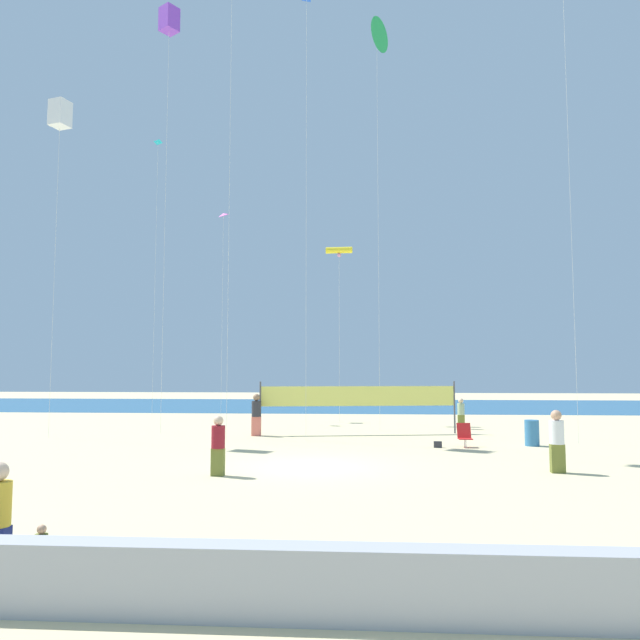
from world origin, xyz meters
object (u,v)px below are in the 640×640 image
object	(u,v)px
kite_green_delta	(377,36)
kite_cyan_diamond	(158,158)
beachgoer_sage_shirt	(461,412)
volleyball_net	(359,398)
kite_magenta_diamond	(223,218)
kite_violet_box	(169,21)
kite_blue_diamond	(307,27)
beachgoer_maroon_shirt	(218,444)
beachgoer_white_shirt	(557,439)
trash_barrel	(532,433)
toddler_figure	(41,551)
kite_yellow_tube	(339,251)
beachgoer_charcoal_shirt	(256,413)
folding_beach_chair	(464,435)
kite_white_box	(60,114)
beach_handbag	(438,444)

from	to	relation	value
kite_green_delta	kite_cyan_diamond	xyz separation A→B (m)	(-13.68, 6.86, -3.56)
beachgoer_sage_shirt	volleyball_net	xyz separation A→B (m)	(-5.08, -2.90, 0.83)
beachgoer_sage_shirt	kite_cyan_diamond	bearing A→B (deg)	157.07
kite_cyan_diamond	kite_magenta_diamond	bearing A→B (deg)	6.53
kite_violet_box	kite_blue_diamond	bearing A→B (deg)	-17.99
beachgoer_maroon_shirt	kite_violet_box	bearing A→B (deg)	-64.33
beachgoer_white_shirt	trash_barrel	world-z (taller)	beachgoer_white_shirt
toddler_figure	kite_yellow_tube	world-z (taller)	kite_yellow_tube
kite_magenta_diamond	kite_cyan_diamond	world-z (taller)	kite_cyan_diamond
beachgoer_charcoal_shirt	kite_yellow_tube	distance (m)	11.94
beachgoer_charcoal_shirt	folding_beach_chair	distance (m)	9.23
volleyball_net	kite_white_box	xyz separation A→B (m)	(-13.38, -2.41, 12.79)
volleyball_net	kite_blue_diamond	xyz separation A→B (m)	(-2.18, -2.57, 16.33)
kite_green_delta	beachgoer_sage_shirt	bearing A→B (deg)	17.03
beachgoer_white_shirt	beachgoer_maroon_shirt	xyz separation A→B (m)	(-9.55, -1.17, -0.07)
beachgoer_charcoal_shirt	beachgoer_sage_shirt	bearing A→B (deg)	117.84
beachgoer_white_shirt	kite_magenta_diamond	xyz separation A→B (m)	(-14.26, 19.01, 11.56)
beach_handbag	kite_green_delta	xyz separation A→B (m)	(-2.00, 6.25, 19.75)
toddler_figure	kite_cyan_diamond	bearing A→B (deg)	108.83
beachgoer_sage_shirt	kite_blue_diamond	bearing A→B (deg)	-148.35
kite_blue_diamond	folding_beach_chair	bearing A→B (deg)	-15.36
kite_yellow_tube	kite_violet_box	world-z (taller)	kite_violet_box
beachgoer_charcoal_shirt	folding_beach_chair	bearing A→B (deg)	74.87
beachgoer_charcoal_shirt	kite_blue_diamond	distance (m)	17.22
beachgoer_charcoal_shirt	beach_handbag	bearing A→B (deg)	70.36
trash_barrel	volleyball_net	bearing A→B (deg)	150.37
kite_magenta_diamond	kite_green_delta	bearing A→B (deg)	-37.56
folding_beach_chair	volleyball_net	bearing A→B (deg)	130.40
trash_barrel	kite_green_delta	distance (m)	20.92
kite_yellow_tube	kite_cyan_diamond	size ratio (longest dim) A/B	0.57
kite_cyan_diamond	volleyball_net	bearing A→B (deg)	-33.90
toddler_figure	beachgoer_charcoal_shirt	size ratio (longest dim) A/B	0.41
folding_beach_chair	kite_white_box	world-z (taller)	kite_white_box
kite_violet_box	kite_white_box	bearing A→B (deg)	-153.65
folding_beach_chair	toddler_figure	bearing A→B (deg)	-121.56
beach_handbag	kite_green_delta	distance (m)	20.81
kite_white_box	beachgoer_white_shirt	bearing A→B (deg)	-21.73
beach_handbag	toddler_figure	bearing A→B (deg)	-115.90
beachgoer_maroon_shirt	kite_yellow_tube	bearing A→B (deg)	-99.12
toddler_figure	kite_cyan_diamond	world-z (taller)	kite_cyan_diamond
beachgoer_charcoal_shirt	kite_cyan_diamond	xyz separation A→B (m)	(-8.12, 9.52, 15.32)
beachgoer_maroon_shirt	volleyball_net	size ratio (longest dim) A/B	0.18
volleyball_net	kite_blue_diamond	world-z (taller)	kite_blue_diamond
beachgoer_white_shirt	beachgoer_sage_shirt	size ratio (longest dim) A/B	1.17
volleyball_net	kite_cyan_diamond	xyz separation A→B (m)	(-12.67, 8.52, 14.66)
kite_green_delta	kite_cyan_diamond	world-z (taller)	kite_green_delta
toddler_figure	beach_handbag	xyz separation A→B (m)	(7.30, 15.03, -0.29)
folding_beach_chair	beach_handbag	bearing A→B (deg)	-166.89
kite_white_box	beachgoer_maroon_shirt	bearing A→B (deg)	-42.61
kite_blue_diamond	toddler_figure	bearing A→B (deg)	-97.07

